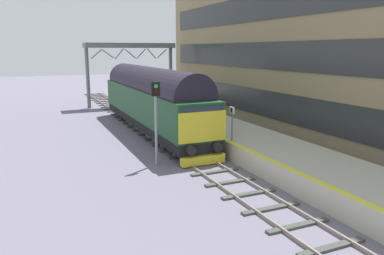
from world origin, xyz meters
name	(u,v)px	position (x,y,z in m)	size (l,w,h in m)	color
ground_plane	(170,144)	(0.00, 0.00, 0.00)	(140.00, 140.00, 0.00)	slate
track_main	(170,143)	(0.00, 0.00, 0.06)	(2.50, 60.00, 0.15)	gray
station_platform	(221,131)	(3.60, 0.00, 0.50)	(4.00, 44.00, 1.01)	#B4B39E
station_building	(298,9)	(10.74, 1.57, 8.78)	(5.22, 36.48, 17.57)	#907E58
diesel_locomotive	(151,98)	(0.00, 3.87, 2.48)	(2.74, 17.65, 4.68)	black
signal_post_near	(156,114)	(-2.16, -3.75, 2.69)	(0.44, 0.22, 4.30)	gray
platform_number_sign	(232,118)	(1.94, -4.35, 2.25)	(0.10, 0.44, 1.86)	slate
waiting_passenger	(173,99)	(2.52, 6.03, 1.99)	(0.42, 0.50, 1.64)	#2B313E
overhead_footbridge	(130,50)	(2.05, 17.18, 5.82)	(9.30, 2.00, 6.55)	slate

